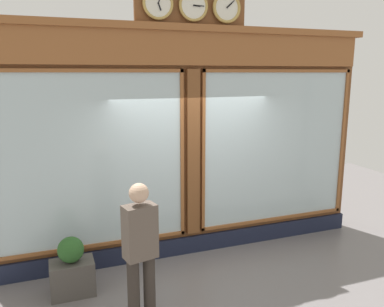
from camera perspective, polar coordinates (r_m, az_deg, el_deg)
shop_facade at (r=6.13m, az=-0.41°, el=1.68°), size 6.10×0.42×4.12m
pedestrian at (r=4.55m, az=-7.54°, el=-13.57°), size 0.40×0.29×1.69m
planter_box at (r=5.59m, az=-17.04°, el=-16.98°), size 0.56×0.36×0.46m
planter_shrub at (r=5.41m, az=-17.30°, el=-13.27°), size 0.34×0.34×0.34m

